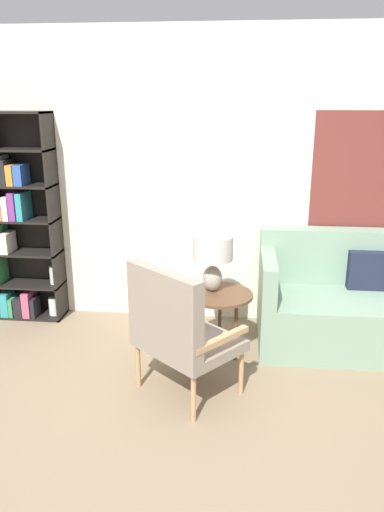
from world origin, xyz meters
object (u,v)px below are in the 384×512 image
Objects in this scene: bookshelf at (8,224)px; table_lamp at (213,254)px; side_table at (219,300)px; armchair at (176,326)px; couch at (369,306)px.

bookshelf is 2.05m from table_lamp.
side_table is (2.04, -0.59, -0.44)m from bookshelf.
table_lamp reaches higher than side_table.
table_lamp is at bearing 74.23° from armchair.
couch is (1.56, 1.00, -0.21)m from armchair.
bookshelf is at bearing 164.87° from table_lamp.
armchair is at bearing -147.31° from couch.
bookshelf is 2.17m from side_table.
bookshelf is 4.17× the size of table_lamp.
bookshelf is 1.04× the size of couch.
side_table is at bearing -43.03° from table_lamp.
couch is 4.01× the size of table_lamp.
couch is at bearing -4.56° from bookshelf.
side_table is at bearing -165.77° from couch.
armchair is (1.77, -1.27, -0.38)m from bookshelf.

